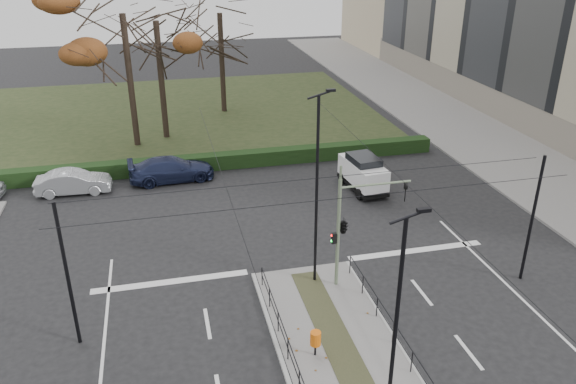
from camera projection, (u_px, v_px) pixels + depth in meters
name	position (u px, v px, depth m)	size (l,w,h in m)	color
ground	(333.00, 337.00, 21.89)	(140.00, 140.00, 0.00)	black
median_island	(355.00, 381.00, 19.65)	(4.40, 15.00, 0.14)	slate
sidewalk_east	(464.00, 130.00, 45.12)	(8.00, 90.00, 0.14)	slate
park	(157.00, 115.00, 48.93)	(38.00, 26.00, 0.10)	#233018
hedge	(161.00, 166.00, 36.89)	(38.00, 1.00, 1.00)	black
median_railing	(357.00, 362.00, 19.19)	(4.14, 13.24, 0.92)	black
catenary	(324.00, 241.00, 21.91)	(20.00, 34.00, 6.00)	black
traffic_light	(345.00, 224.00, 23.85)	(3.46, 1.96, 5.09)	#66765B
litter_bin	(315.00, 339.00, 20.47)	(0.40, 0.40, 1.03)	black
streetlamp_median_near	(395.00, 342.00, 15.19)	(0.68, 0.14, 8.10)	black
streetlamp_median_far	(317.00, 190.00, 23.48)	(0.73, 0.15, 8.72)	black
parked_car_second	(73.00, 182.00, 33.90)	(1.53, 4.39, 1.45)	#B0B3B8
parked_car_third	(172.00, 169.00, 35.66)	(2.16, 5.32, 1.54)	#1D2444
white_van	(363.00, 172.00, 34.25)	(2.17, 4.11, 2.18)	white
rust_tree	(122.00, 14.00, 38.00)	(9.35, 9.35, 12.36)	black
bare_tree_center	(220.00, 21.00, 46.75)	(6.77, 6.77, 11.12)	black
bare_tree_near	(157.00, 30.00, 40.18)	(6.28, 6.28, 11.55)	black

